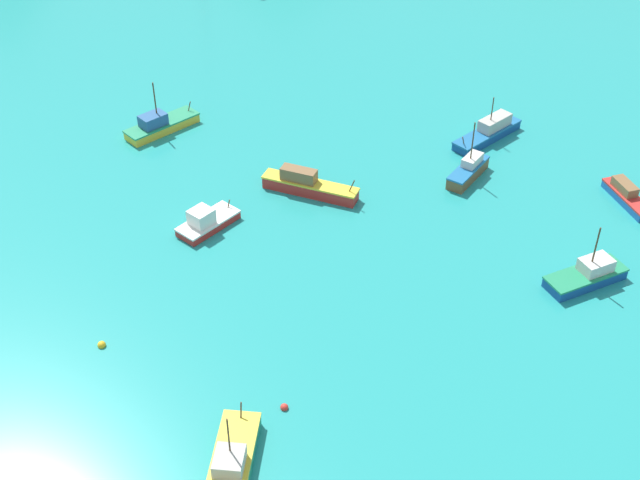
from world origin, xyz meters
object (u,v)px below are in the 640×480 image
Objects in this scene: fishing_boat_5 at (489,131)px; fishing_boat_7 at (469,170)px; fishing_boat_1 at (308,185)px; fishing_boat_9 at (160,125)px; fishing_boat_6 at (627,195)px; fishing_boat_8 at (588,275)px; fishing_boat_13 at (232,461)px; fishing_boat_3 at (206,221)px; buoy_1 at (284,407)px; buoy_0 at (102,345)px.

fishing_boat_7 is (-4.05, -8.27, 0.04)m from fishing_boat_5.
fishing_boat_1 is 22.21m from fishing_boat_9.
fishing_boat_7 is (-15.98, 5.45, 0.21)m from fishing_boat_6.
fishing_boat_8 is 38.25m from fishing_boat_13.
fishing_boat_5 is (32.57, 16.11, 0.07)m from fishing_boat_3.
fishing_boat_13 is at bearing -123.39° from fishing_boat_7.
fishing_boat_1 is 1.24× the size of fishing_boat_8.
fishing_boat_5 is at bearing 97.99° from fishing_boat_8.
fishing_boat_7 is at bearing 113.05° from fishing_boat_8.
fishing_boat_9 reaches higher than buoy_1.
buoy_1 is at bearing -153.98° from fishing_boat_8.
buoy_1 is (7.44, -24.54, -0.74)m from fishing_boat_3.
fishing_boat_7 reaches higher than fishing_boat_6.
fishing_boat_1 reaches higher than fishing_boat_3.
fishing_boat_7 reaches higher than buoy_0.
fishing_boat_3 is 0.76× the size of fishing_boat_13.
fishing_boat_5 is at bearing 26.32° from fishing_boat_3.
fishing_boat_7 is at bearing 15.38° from fishing_boat_3.
fishing_boat_6 is 52.33m from fishing_boat_13.
fishing_boat_13 is at bearing -149.05° from fishing_boat_8.
fishing_boat_7 is at bearing 56.61° from fishing_boat_13.
fishing_boat_8 is 0.96× the size of fishing_boat_13.
fishing_boat_1 is 1.53× the size of fishing_boat_7.
fishing_boat_9 is (-17.16, 14.09, -0.12)m from fishing_boat_1.
fishing_boat_1 is 1.41× the size of fishing_boat_6.
fishing_boat_8 reaches higher than fishing_boat_5.
fishing_boat_6 is at bearing 19.85° from buoy_0.
buoy_0 is at bearing 131.00° from fishing_boat_13.
fishing_boat_9 is 13.58× the size of buoy_1.
fishing_boat_5 is 39.29m from fishing_boat_9.
fishing_boat_7 is 9.47× the size of buoy_0.
fishing_boat_5 reaches higher than fishing_boat_3.
fishing_boat_1 is 14.47× the size of buoy_0.
buoy_1 is (15.67, -7.89, -0.01)m from buoy_0.
fishing_boat_1 is at bearing 84.01° from buoy_1.
fishing_boat_7 reaches higher than fishing_boat_1.
fishing_boat_5 is 54.62m from fishing_boat_13.
buoy_1 is at bearing -121.72° from fishing_boat_5.
fishing_boat_8 is (-8.20, -12.84, 0.14)m from fishing_boat_6.
fishing_boat_13 is (-29.08, -46.24, -0.06)m from fishing_boat_5.
fishing_boat_3 is 9.29× the size of buoy_0.
fishing_boat_8 reaches higher than fishing_boat_1.
fishing_boat_1 is 1.18× the size of fishing_boat_9.
fishing_boat_7 is at bearing 6.57° from fishing_boat_1.
fishing_boat_8 is 52.48m from fishing_boat_9.
buoy_0 is (-8.23, -16.64, -0.72)m from fishing_boat_3.
fishing_boat_7 is at bearing -116.11° from fishing_boat_5.
fishing_boat_3 is 20.92m from fishing_boat_9.
fishing_boat_1 is at bearing -39.39° from fishing_boat_9.
fishing_boat_7 is (17.89, 2.06, -0.05)m from fishing_boat_1.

